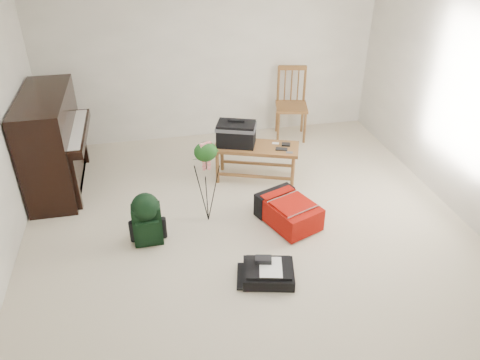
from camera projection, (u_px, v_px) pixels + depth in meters
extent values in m
cube|color=beige|center=(252.00, 238.00, 5.20)|extent=(5.00, 5.50, 0.01)
cube|color=white|center=(256.00, 1.00, 3.91)|extent=(5.00, 5.50, 0.01)
cube|color=silver|center=(210.00, 56.00, 6.86)|extent=(5.00, 0.04, 2.50)
cube|color=black|center=(52.00, 143.00, 5.83)|extent=(0.55, 1.50, 1.25)
cube|color=black|center=(75.00, 133.00, 5.83)|extent=(0.28, 1.30, 0.10)
cube|color=white|center=(74.00, 129.00, 5.80)|extent=(0.22, 1.20, 0.02)
cube|color=black|center=(65.00, 182.00, 6.13)|extent=(0.45, 1.30, 0.10)
cube|color=brown|center=(256.00, 147.00, 6.06)|extent=(1.17, 0.78, 0.04)
cylinder|color=brown|center=(222.00, 174.00, 5.96)|extent=(0.05, 0.05, 0.45)
cylinder|color=brown|center=(218.00, 161.00, 6.25)|extent=(0.05, 0.05, 0.45)
cylinder|color=brown|center=(296.00, 166.00, 6.13)|extent=(0.05, 0.05, 0.45)
cylinder|color=brown|center=(288.00, 154.00, 6.42)|extent=(0.05, 0.05, 0.45)
cube|color=brown|center=(291.00, 107.00, 7.15)|extent=(0.56, 0.56, 0.04)
cylinder|color=brown|center=(282.00, 129.00, 7.08)|extent=(0.04, 0.04, 0.48)
cylinder|color=brown|center=(275.00, 119.00, 7.42)|extent=(0.04, 0.04, 0.48)
cylinder|color=brown|center=(307.00, 127.00, 7.15)|extent=(0.04, 0.04, 0.48)
cylinder|color=brown|center=(299.00, 117.00, 7.49)|extent=(0.04, 0.04, 0.48)
cube|color=brown|center=(289.00, 68.00, 7.04)|extent=(0.42, 0.14, 0.07)
cylinder|color=brown|center=(276.00, 86.00, 7.14)|extent=(0.04, 0.04, 0.58)
cylinder|color=brown|center=(301.00, 84.00, 7.21)|extent=(0.04, 0.04, 0.58)
cube|color=#AF1007|center=(289.00, 212.00, 5.36)|extent=(0.70, 0.82, 0.27)
cube|color=black|center=(282.00, 199.00, 5.58)|extent=(0.51, 0.33, 0.29)
cube|color=#AF1007|center=(291.00, 204.00, 5.24)|extent=(0.54, 0.53, 0.02)
cube|color=silver|center=(296.00, 214.00, 5.07)|extent=(0.41, 0.17, 0.01)
cube|color=black|center=(268.00, 273.00, 4.62)|extent=(0.58, 0.50, 0.12)
cube|color=black|center=(269.00, 268.00, 4.58)|extent=(0.50, 0.43, 0.03)
cube|color=white|center=(271.00, 267.00, 4.55)|extent=(0.28, 0.34, 0.01)
cube|color=black|center=(262.00, 261.00, 4.59)|extent=(0.18, 0.13, 0.05)
cube|color=black|center=(148.00, 225.00, 5.02)|extent=(0.31, 0.18, 0.46)
cube|color=black|center=(148.00, 233.00, 4.94)|extent=(0.25, 0.05, 0.27)
sphere|color=black|center=(145.00, 207.00, 4.90)|extent=(0.30, 0.30, 0.30)
cube|color=black|center=(141.00, 220.00, 5.10)|extent=(0.04, 0.03, 0.41)
cube|color=black|center=(154.00, 219.00, 5.12)|extent=(0.04, 0.03, 0.41)
cylinder|color=black|center=(206.00, 158.00, 5.07)|extent=(0.01, 0.01, 0.27)
ellipsoid|color=#1A4E18|center=(206.00, 152.00, 5.03)|extent=(0.25, 0.18, 0.24)
cube|color=red|center=(206.00, 146.00, 4.97)|extent=(0.13, 0.07, 0.07)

